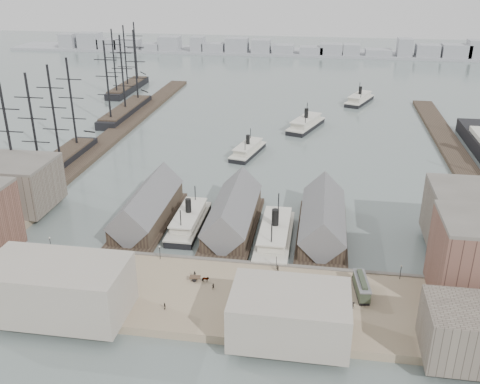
% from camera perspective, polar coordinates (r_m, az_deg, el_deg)
% --- Properties ---
extents(ground, '(900.00, 900.00, 0.00)m').
position_cam_1_polar(ground, '(143.90, -1.88, -6.92)').
color(ground, '#576462').
rests_on(ground, ground).
extents(quay, '(180.00, 30.00, 2.00)m').
position_cam_1_polar(quay, '(126.86, -3.59, -11.05)').
color(quay, '#89765C').
rests_on(quay, ground).
extents(seawall, '(180.00, 1.20, 2.30)m').
position_cam_1_polar(seawall, '(138.93, -2.29, -7.59)').
color(seawall, '#59544C').
rests_on(seawall, ground).
extents(west_wharf, '(10.00, 220.00, 1.60)m').
position_cam_1_polar(west_wharf, '(250.62, -13.05, 6.21)').
color(west_wharf, '#2D231C').
rests_on(west_wharf, ground).
extents(east_wharf, '(10.00, 180.00, 1.60)m').
position_cam_1_polar(east_wharf, '(230.08, 22.10, 3.50)').
color(east_wharf, '#2D231C').
rests_on(east_wharf, ground).
extents(ferry_shed_west, '(14.00, 42.00, 12.60)m').
position_cam_1_polar(ferry_shed_west, '(162.38, -9.84, -1.70)').
color(ferry_shed_west, '#2D231C').
rests_on(ferry_shed_west, ground).
extents(ferry_shed_center, '(14.00, 42.00, 12.60)m').
position_cam_1_polar(ferry_shed_center, '(156.34, -0.75, -2.36)').
color(ferry_shed_center, '#2D231C').
rests_on(ferry_shed_center, ground).
extents(ferry_shed_east, '(14.00, 42.00, 12.60)m').
position_cam_1_polar(ferry_shed_east, '(154.51, 8.81, -2.99)').
color(ferry_shed_east, '#2D231C').
rests_on(ferry_shed_east, ground).
extents(warehouse_west_back, '(26.00, 20.00, 14.00)m').
position_cam_1_polar(warehouse_west_back, '(180.10, -23.23, 0.76)').
color(warehouse_west_back, '#60564C').
rests_on(warehouse_west_back, west_land).
extents(street_bldg_center, '(24.00, 16.00, 10.00)m').
position_cam_1_polar(street_bldg_center, '(111.41, 5.32, -12.87)').
color(street_bldg_center, gray).
rests_on(street_bldg_center, quay).
extents(street_bldg_west, '(30.00, 16.00, 12.00)m').
position_cam_1_polar(street_bldg_west, '(123.20, -18.89, -9.71)').
color(street_bldg_west, gray).
rests_on(street_bldg_west, quay).
extents(street_bldg_east, '(18.00, 14.00, 11.00)m').
position_cam_1_polar(street_bldg_east, '(114.52, 23.56, -13.60)').
color(street_bldg_east, '#60564C').
rests_on(street_bldg_east, quay).
extents(lamp_post_far_w, '(0.44, 0.44, 3.92)m').
position_cam_1_polar(lamp_post_far_w, '(150.23, -19.61, -4.96)').
color(lamp_post_far_w, black).
rests_on(lamp_post_far_w, quay).
extents(lamp_post_near_w, '(0.44, 0.44, 3.92)m').
position_cam_1_polar(lamp_post_near_w, '(139.03, -8.57, -6.13)').
color(lamp_post_near_w, black).
rests_on(lamp_post_near_w, quay).
extents(lamp_post_near_e, '(0.44, 0.44, 3.92)m').
position_cam_1_polar(lamp_post_near_e, '(133.76, 3.91, -7.18)').
color(lamp_post_near_e, black).
rests_on(lamp_post_near_e, quay).
extents(lamp_post_far_e, '(0.44, 0.44, 3.92)m').
position_cam_1_polar(lamp_post_far_e, '(135.11, 16.80, -7.91)').
color(lamp_post_far_e, black).
rests_on(lamp_post_far_e, quay).
extents(far_shore, '(500.00, 40.00, 15.72)m').
position_cam_1_polar(far_shore, '(461.76, 5.84, 14.84)').
color(far_shore, gray).
rests_on(far_shore, ground).
extents(ferry_docked_west, '(8.12, 27.06, 9.66)m').
position_cam_1_polar(ferry_docked_west, '(158.65, -5.47, -3.02)').
color(ferry_docked_west, black).
rests_on(ferry_docked_west, ground).
extents(ferry_docked_east, '(9.15, 30.51, 10.89)m').
position_cam_1_polar(ferry_docked_east, '(149.64, 3.73, -4.57)').
color(ferry_docked_east, black).
rests_on(ferry_docked_east, ground).
extents(ferry_open_near, '(12.66, 25.53, 8.75)m').
position_cam_1_polar(ferry_open_near, '(217.58, 0.84, 4.54)').
color(ferry_open_near, black).
rests_on(ferry_open_near, ground).
extents(ferry_open_mid, '(17.66, 30.00, 10.27)m').
position_cam_1_polar(ferry_open_mid, '(253.93, 7.03, 7.25)').
color(ferry_open_mid, black).
rests_on(ferry_open_mid, ground).
extents(ferry_open_far, '(17.52, 28.33, 9.72)m').
position_cam_1_polar(ferry_open_far, '(306.37, 12.63, 9.66)').
color(ferry_open_far, black).
rests_on(ferry_open_far, ground).
extents(sailing_ship_near, '(9.40, 64.75, 38.64)m').
position_cam_1_polar(sailing_ship_near, '(209.97, -19.53, 2.65)').
color(sailing_ship_near, black).
rests_on(sailing_ship_near, ground).
extents(sailing_ship_mid, '(9.68, 55.92, 39.79)m').
position_cam_1_polar(sailing_ship_mid, '(280.61, -12.10, 8.57)').
color(sailing_ship_mid, black).
rests_on(sailing_ship_mid, ground).
extents(sailing_ship_far, '(9.30, 51.68, 38.25)m').
position_cam_1_polar(sailing_ship_far, '(334.93, -11.87, 10.97)').
color(sailing_ship_far, black).
rests_on(sailing_ship_far, ground).
extents(tram, '(3.89, 10.51, 3.65)m').
position_cam_1_polar(tram, '(127.78, 12.83, -9.85)').
color(tram, black).
rests_on(tram, quay).
extents(horse_cart_left, '(4.78, 1.90, 1.66)m').
position_cam_1_polar(horse_cart_left, '(145.42, -22.55, -7.28)').
color(horse_cart_left, black).
rests_on(horse_cart_left, quay).
extents(horse_cart_center, '(4.88, 1.71, 1.52)m').
position_cam_1_polar(horse_cart_center, '(129.86, -4.09, -9.22)').
color(horse_cart_center, black).
rests_on(horse_cart_center, quay).
extents(horse_cart_right, '(4.70, 1.88, 1.64)m').
position_cam_1_polar(horse_cart_right, '(123.92, 5.55, -11.04)').
color(horse_cart_right, black).
rests_on(horse_cart_right, quay).
extents(pedestrian_0, '(0.68, 0.57, 1.62)m').
position_cam_1_polar(pedestrian_0, '(147.54, -21.38, -6.63)').
color(pedestrian_0, black).
rests_on(pedestrian_0, quay).
extents(pedestrian_1, '(0.99, 0.95, 1.61)m').
position_cam_1_polar(pedestrian_1, '(139.79, -21.69, -8.44)').
color(pedestrian_1, black).
rests_on(pedestrian_1, quay).
extents(pedestrian_2, '(0.90, 1.20, 1.64)m').
position_cam_1_polar(pedestrian_2, '(139.41, -13.57, -7.39)').
color(pedestrian_2, black).
rests_on(pedestrian_2, quay).
extents(pedestrian_3, '(0.85, 1.01, 1.61)m').
position_cam_1_polar(pedestrian_3, '(121.59, -8.04, -11.95)').
color(pedestrian_3, black).
rests_on(pedestrian_3, quay).
extents(pedestrian_4, '(0.95, 0.93, 1.66)m').
position_cam_1_polar(pedestrian_4, '(131.58, -4.85, -8.75)').
color(pedestrian_4, black).
rests_on(pedestrian_4, quay).
extents(pedestrian_5, '(0.72, 0.70, 1.60)m').
position_cam_1_polar(pedestrian_5, '(127.00, -2.88, -10.01)').
color(pedestrian_5, black).
rests_on(pedestrian_5, quay).
extents(pedestrian_6, '(1.00, 0.90, 1.70)m').
position_cam_1_polar(pedestrian_6, '(133.75, 4.02, -8.12)').
color(pedestrian_6, black).
rests_on(pedestrian_6, quay).
extents(pedestrian_7, '(0.95, 1.25, 1.72)m').
position_cam_1_polar(pedestrian_7, '(123.16, 11.99, -11.73)').
color(pedestrian_7, black).
rests_on(pedestrian_7, quay).
extents(pedestrian_8, '(0.99, 1.04, 1.74)m').
position_cam_1_polar(pedestrian_8, '(132.79, 11.95, -8.88)').
color(pedestrian_8, black).
rests_on(pedestrian_8, quay).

